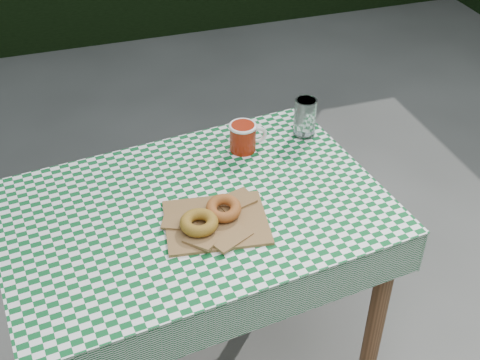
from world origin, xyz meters
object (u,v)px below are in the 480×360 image
object	(u,v)px
table	(199,293)
paper_bag	(216,222)
drinking_glass	(305,118)
coffee_mug	(243,137)

from	to	relation	value
table	paper_bag	bearing A→B (deg)	-71.98
drinking_glass	paper_bag	bearing A→B (deg)	-139.86
coffee_mug	drinking_glass	xyz separation A→B (m)	(0.23, 0.02, 0.02)
drinking_glass	table	bearing A→B (deg)	-150.39
paper_bag	coffee_mug	bearing A→B (deg)	60.29
table	paper_bag	xyz separation A→B (m)	(0.04, -0.09, 0.39)
paper_bag	drinking_glass	bearing A→B (deg)	40.14
coffee_mug	drinking_glass	size ratio (longest dim) A/B	1.27
coffee_mug	drinking_glass	world-z (taller)	drinking_glass
table	drinking_glass	size ratio (longest dim) A/B	8.13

